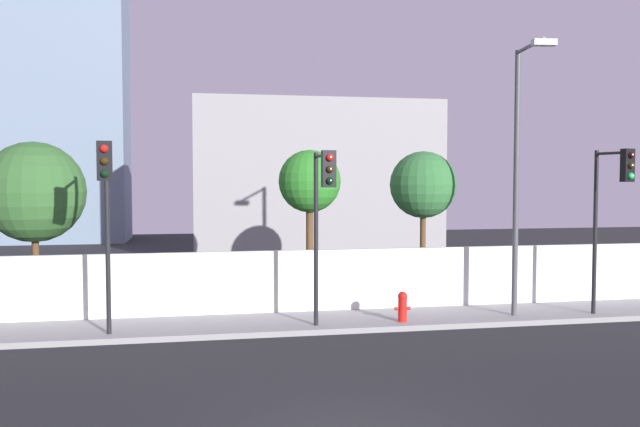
{
  "coord_description": "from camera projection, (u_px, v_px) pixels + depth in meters",
  "views": [
    {
      "loc": [
        -2.33,
        -9.47,
        4.04
      ],
      "look_at": [
        0.68,
        6.5,
        3.19
      ],
      "focal_mm": 36.81,
      "sensor_mm": 36.0,
      "label": 1
    }
  ],
  "objects": [
    {
      "name": "roadside_tree_midright",
      "position": [
        423.0,
        185.0,
        21.11
      ],
      "size": [
        2.16,
        2.16,
        4.94
      ],
      "color": "brown",
      "rests_on": "ground"
    },
    {
      "name": "traffic_light_left",
      "position": [
        323.0,
        200.0,
        16.56
      ],
      "size": [
        0.35,
        1.65,
        4.59
      ],
      "color": "black",
      "rests_on": "sidewalk"
    },
    {
      "name": "fire_hydrant",
      "position": [
        402.0,
        306.0,
        17.87
      ],
      "size": [
        0.44,
        0.26,
        0.83
      ],
      "color": "red",
      "rests_on": "sidewalk"
    },
    {
      "name": "roadside_tree_midleft",
      "position": [
        310.0,
        183.0,
        20.42
      ],
      "size": [
        1.95,
        1.95,
        4.95
      ],
      "color": "brown",
      "rests_on": "ground"
    },
    {
      "name": "sidewalk",
      "position": [
        284.0,
        324.0,
        17.98
      ],
      "size": [
        36.0,
        2.4,
        0.15
      ],
      "primitive_type": "cube",
      "color": "gray",
      "rests_on": "ground"
    },
    {
      "name": "roadside_tree_leftmost",
      "position": [
        34.0,
        192.0,
        18.93
      ],
      "size": [
        2.91,
        2.91,
        5.13
      ],
      "color": "brown",
      "rests_on": "ground"
    },
    {
      "name": "traffic_light_center",
      "position": [
        106.0,
        196.0,
        15.53
      ],
      "size": [
        0.4,
        1.78,
        4.75
      ],
      "color": "black",
      "rests_on": "sidewalk"
    },
    {
      "name": "tower_on_skyline",
      "position": [
        62.0,
        12.0,
        42.0
      ],
      "size": [
        7.87,
        5.0,
        29.54
      ],
      "primitive_type": "cube",
      "color": "gray",
      "rests_on": "ground"
    },
    {
      "name": "perimeter_wall",
      "position": [
        278.0,
        281.0,
        19.19
      ],
      "size": [
        36.0,
        0.18,
        1.8
      ],
      "primitive_type": "cube",
      "color": "white",
      "rests_on": "sidewalk"
    },
    {
      "name": "low_building_distant",
      "position": [
        313.0,
        181.0,
        33.43
      ],
      "size": [
        12.03,
        6.0,
        7.88
      ],
      "primitive_type": "cube",
      "color": "gray",
      "rests_on": "ground"
    },
    {
      "name": "traffic_light_right",
      "position": [
        612.0,
        195.0,
        18.27
      ],
      "size": [
        0.48,
        1.32,
        4.72
      ],
      "color": "black",
      "rests_on": "sidewalk"
    },
    {
      "name": "street_lamp_curbside",
      "position": [
        520.0,
        161.0,
        18.27
      ],
      "size": [
        0.62,
        2.01,
        7.5
      ],
      "color": "#4C4C51",
      "rests_on": "sidewalk"
    }
  ]
}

